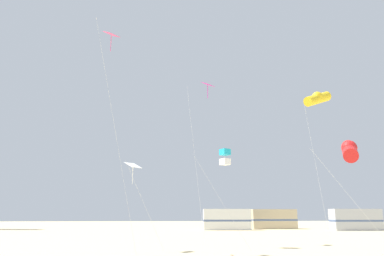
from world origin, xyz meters
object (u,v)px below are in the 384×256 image
at_px(kite_diamond_magenta, 206,92).
at_px(rv_van_white, 227,219).
at_px(rv_van_silver, 355,220).
at_px(kite_diamond_white, 133,168).
at_px(kite_tube_gold, 317,98).
at_px(kite_diamond_rainbow, 112,44).
at_px(kite_tube_scarlet, 349,150).
at_px(rv_van_tan, 274,219).
at_px(kite_box_cyan, 225,157).

relative_size(kite_diamond_magenta, rv_van_white, 1.96).
xyz_separation_m(kite_diamond_magenta, rv_van_silver, (22.46, 20.18, -10.64)).
bearing_deg(rv_van_white, kite_diamond_white, -107.85).
bearing_deg(kite_diamond_white, kite_tube_gold, 3.10).
distance_m(kite_diamond_rainbow, kite_tube_scarlet, 15.66).
relative_size(rv_van_tan, rv_van_silver, 1.01).
distance_m(rv_van_white, rv_van_silver, 17.20).
relative_size(kite_tube_gold, rv_van_silver, 1.69).
xyz_separation_m(rv_van_white, rv_van_silver, (16.98, -2.76, 0.00)).
bearing_deg(rv_van_tan, kite_box_cyan, -109.19).
distance_m(kite_diamond_white, kite_diamond_rainbow, 8.16).
bearing_deg(kite_tube_scarlet, kite_tube_gold, 76.28).
xyz_separation_m(kite_tube_gold, rv_van_tan, (5.51, 30.22, -8.92)).
distance_m(kite_diamond_white, rv_van_white, 30.12).
height_order(kite_box_cyan, kite_diamond_white, kite_box_cyan).
height_order(kite_diamond_magenta, rv_van_tan, kite_diamond_magenta).
distance_m(kite_diamond_rainbow, rv_van_white, 33.80).
bearing_deg(kite_diamond_white, rv_van_tan, 59.25).
bearing_deg(rv_van_white, kite_diamond_rainbow, -109.62).
bearing_deg(kite_tube_scarlet, kite_diamond_magenta, 117.44).
xyz_separation_m(kite_box_cyan, kite_diamond_white, (-6.31, -2.09, -1.09)).
bearing_deg(kite_diamond_magenta, rv_van_silver, 41.95).
height_order(rv_van_white, rv_van_silver, same).
distance_m(kite_diamond_magenta, kite_diamond_white, 10.06).
height_order(kite_tube_gold, rv_van_silver, kite_tube_gold).
bearing_deg(kite_diamond_rainbow, rv_van_white, 66.95).
bearing_deg(rv_van_tan, kite_tube_scarlet, -97.43).
xyz_separation_m(kite_diamond_white, kite_tube_scarlet, (11.18, -6.27, 0.26)).
height_order(kite_diamond_rainbow, kite_tube_scarlet, kite_diamond_rainbow).
xyz_separation_m(kite_box_cyan, kite_tube_scarlet, (4.87, -8.36, -0.83)).
bearing_deg(kite_box_cyan, rv_van_white, 80.02).
bearing_deg(kite_tube_scarlet, kite_diamond_rainbow, 158.97).
bearing_deg(kite_box_cyan, kite_diamond_rainbow, -156.40).
distance_m(kite_tube_scarlet, rv_van_silver, 35.73).
xyz_separation_m(kite_tube_gold, rv_van_white, (-2.03, 27.16, -8.92)).
height_order(kite_tube_scarlet, rv_van_silver, kite_tube_scarlet).
bearing_deg(kite_tube_gold, rv_van_tan, 79.66).
bearing_deg(kite_diamond_white, rv_van_silver, 42.05).
xyz_separation_m(kite_diamond_magenta, kite_diamond_white, (-5.37, -4.92, -6.93)).
relative_size(kite_tube_gold, kite_diamond_rainbow, 0.79).
xyz_separation_m(kite_diamond_white, rv_van_silver, (27.83, 25.10, -3.70)).
bearing_deg(kite_tube_gold, kite_diamond_magenta, 150.66).
relative_size(kite_diamond_magenta, rv_van_tan, 1.96).
relative_size(kite_tube_gold, rv_van_white, 1.68).
relative_size(kite_tube_scarlet, rv_van_white, 0.92).
relative_size(kite_box_cyan, kite_diamond_magenta, 0.52).
bearing_deg(rv_van_tan, kite_diamond_rainbow, -118.20).
bearing_deg(kite_diamond_magenta, rv_van_tan, 63.40).
xyz_separation_m(kite_diamond_white, kite_diamond_rainbow, (-1.58, -1.36, 7.89)).
bearing_deg(kite_diamond_white, rv_van_white, 68.72).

